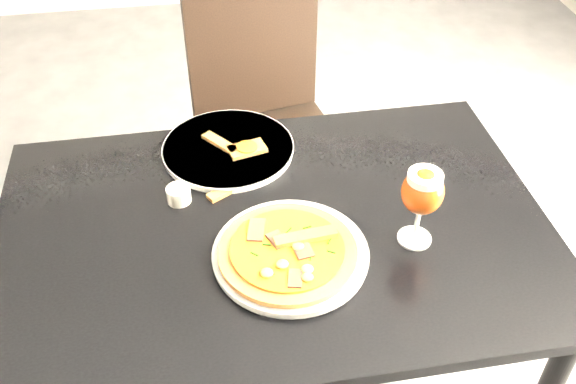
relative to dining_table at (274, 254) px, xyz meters
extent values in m
cube|color=black|center=(0.00, 0.00, 0.08)|extent=(1.21, 0.81, 0.03)
cylinder|color=black|center=(-0.54, 0.34, -0.30)|extent=(0.05, 0.05, 0.72)
cylinder|color=black|center=(0.54, 0.34, -0.30)|extent=(0.05, 0.05, 0.72)
cube|color=black|center=(0.09, 0.62, -0.19)|extent=(0.51, 0.51, 0.04)
cylinder|color=black|center=(-0.05, 0.41, -0.44)|extent=(0.04, 0.04, 0.45)
cylinder|color=black|center=(0.30, 0.47, -0.44)|extent=(0.04, 0.04, 0.45)
cylinder|color=black|center=(-0.12, 0.76, -0.44)|extent=(0.04, 0.04, 0.45)
cylinder|color=black|center=(0.23, 0.82, -0.44)|extent=(0.04, 0.04, 0.45)
cube|color=black|center=(0.05, 0.81, 0.07)|extent=(0.42, 0.11, 0.44)
cylinder|color=silver|center=(0.02, -0.10, 0.10)|extent=(0.38, 0.38, 0.02)
cylinder|color=brown|center=(0.01, -0.11, 0.11)|extent=(0.28, 0.28, 0.01)
cylinder|color=#BE4E0F|center=(0.01, -0.11, 0.12)|extent=(0.23, 0.23, 0.01)
cube|color=#4C2C21|center=(0.04, -0.11, 0.13)|extent=(0.06, 0.03, 0.00)
cube|color=#4C2C21|center=(0.01, -0.06, 0.13)|extent=(0.03, 0.06, 0.00)
cube|color=#4C2C21|center=(-0.06, -0.11, 0.13)|extent=(0.06, 0.03, 0.00)
cube|color=#4C2C21|center=(0.01, -0.14, 0.13)|extent=(0.03, 0.06, 0.00)
ellipsoid|color=#EDEC4D|center=(0.03, -0.10, 0.13)|extent=(0.03, 0.03, 0.01)
ellipsoid|color=#EDEC4D|center=(0.03, -0.04, 0.13)|extent=(0.03, 0.03, 0.01)
ellipsoid|color=#EDEC4D|center=(0.00, -0.09, 0.13)|extent=(0.03, 0.03, 0.01)
ellipsoid|color=#EDEC4D|center=(-0.06, -0.11, 0.13)|extent=(0.03, 0.03, 0.01)
ellipsoid|color=#EDEC4D|center=(0.00, -0.12, 0.13)|extent=(0.03, 0.03, 0.01)
ellipsoid|color=#EDEC4D|center=(0.03, -0.17, 0.13)|extent=(0.03, 0.03, 0.01)
ellipsoid|color=#EDEC4D|center=(0.03, -0.11, 0.13)|extent=(0.03, 0.03, 0.01)
cube|color=#1E4D0D|center=(0.02, -0.09, 0.13)|extent=(0.01, 0.02, 0.00)
cube|color=#1E4D0D|center=(0.01, -0.06, 0.13)|extent=(0.01, 0.02, 0.00)
cube|color=#1E4D0D|center=(-0.03, -0.05, 0.13)|extent=(0.01, 0.02, 0.00)
cube|color=#1E4D0D|center=(-0.01, -0.10, 0.13)|extent=(0.02, 0.01, 0.00)
cube|color=#1E4D0D|center=(-0.05, -0.12, 0.13)|extent=(0.02, 0.01, 0.00)
cube|color=#1E4D0D|center=(0.00, -0.12, 0.13)|extent=(0.02, 0.01, 0.00)
cube|color=#1E4D0D|center=(0.00, -0.15, 0.13)|extent=(0.01, 0.02, 0.00)
cube|color=#1E4D0D|center=(0.03, -0.18, 0.13)|extent=(0.01, 0.02, 0.00)
cube|color=#1E4D0D|center=(0.03, -0.13, 0.13)|extent=(0.01, 0.02, 0.00)
cube|color=#1E4D0D|center=(0.07, -0.13, 0.13)|extent=(0.02, 0.01, 0.00)
cube|color=#1E4D0D|center=(0.03, -0.10, 0.13)|extent=(0.02, 0.01, 0.00)
cube|color=#1E4D0D|center=(0.05, -0.08, 0.13)|extent=(0.02, 0.01, 0.00)
cube|color=brown|center=(0.06, -0.09, 0.13)|extent=(0.13, 0.04, 0.01)
cylinder|color=silver|center=(-0.07, 0.28, 0.10)|extent=(0.36, 0.36, 0.02)
cube|color=brown|center=(-0.09, 0.29, 0.11)|extent=(0.09, 0.10, 0.01)
cube|color=brown|center=(-0.03, 0.25, 0.11)|extent=(0.10, 0.07, 0.01)
cylinder|color=#BE4E0F|center=(-0.03, 0.25, 0.12)|extent=(0.05, 0.05, 0.00)
cube|color=brown|center=(-0.08, 0.13, 0.09)|extent=(0.12, 0.08, 0.01)
cylinder|color=silver|center=(-0.20, 0.11, 0.11)|extent=(0.05, 0.05, 0.04)
cylinder|color=yellow|center=(-0.20, 0.11, 0.12)|extent=(0.05, 0.05, 0.01)
cylinder|color=silver|center=(0.29, -0.09, 0.09)|extent=(0.07, 0.07, 0.01)
cylinder|color=silver|center=(0.29, -0.09, 0.13)|extent=(0.01, 0.01, 0.08)
ellipsoid|color=#8C320D|center=(0.29, -0.09, 0.22)|extent=(0.09, 0.09, 0.10)
cylinder|color=silver|center=(0.29, -0.09, 0.26)|extent=(0.07, 0.07, 0.02)
camera|label=1|loc=(-0.13, -1.00, 1.05)|focal=40.00mm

